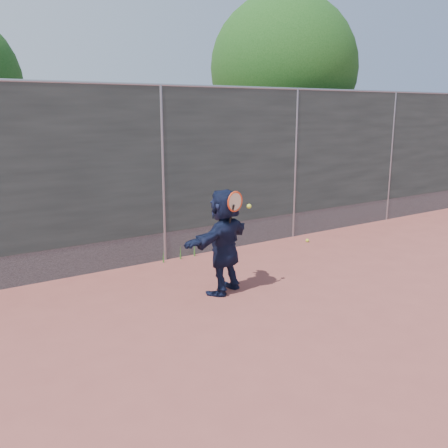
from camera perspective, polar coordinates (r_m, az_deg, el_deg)
ground at (r=6.23m, az=8.40°, el=-11.92°), size 80.00×80.00×0.00m
player at (r=7.16m, az=-0.00°, el=-1.98°), size 1.47×0.96×1.52m
ball_ground at (r=10.18m, az=9.50°, el=-1.87°), size 0.07×0.07×0.07m
fence at (r=8.63m, az=-7.04°, el=6.04°), size 20.00×0.06×3.03m
swing_action at (r=6.92m, az=1.40°, el=2.38°), size 0.48×0.16×0.51m
tree_right at (r=13.10m, az=7.31°, el=16.73°), size 3.78×3.60×5.39m
weed_clump at (r=8.95m, az=-4.76°, el=-3.13°), size 0.68×0.07×0.30m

